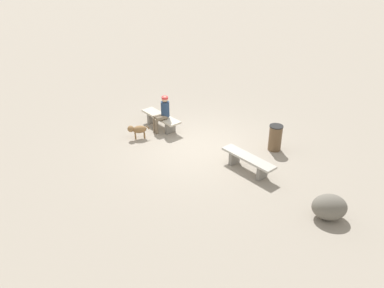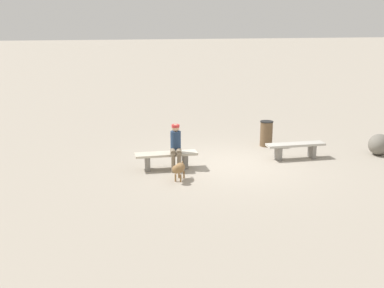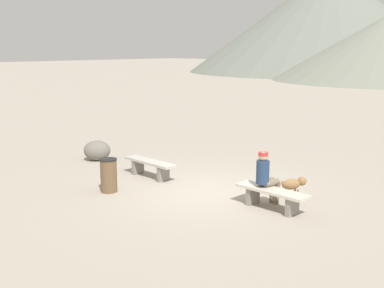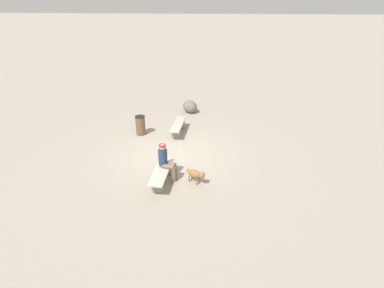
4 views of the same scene
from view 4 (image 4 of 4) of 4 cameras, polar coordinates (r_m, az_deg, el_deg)
name	(u,v)px [view 4 (image 4 of 4)]	position (r m, az deg, el deg)	size (l,w,h in m)	color
ground	(173,156)	(11.48, -3.68, -2.25)	(210.00, 210.00, 0.06)	#9E9384
bench_left	(178,126)	(13.14, -2.62, 3.36)	(1.79, 0.49, 0.47)	gray
bench_right	(162,174)	(9.68, -5.76, -5.64)	(1.75, 0.55, 0.46)	gray
seated_person	(166,160)	(9.68, -4.95, -2.98)	(0.38, 0.60, 1.26)	navy
dog	(196,174)	(9.64, 0.75, -5.69)	(0.48, 0.65, 0.48)	olive
trash_bin	(140,125)	(13.20, -9.68, 3.49)	(0.43, 0.43, 0.84)	brown
boulder	(190,107)	(15.64, -0.40, 7.07)	(0.84, 0.65, 0.64)	#6B665B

